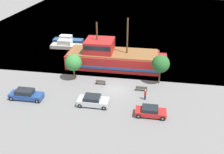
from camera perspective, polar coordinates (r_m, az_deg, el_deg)
ground_plane at (r=38.64m, az=0.78°, el=-3.03°), size 160.00×160.00×0.00m
water_surface at (r=79.51m, az=5.60°, el=13.20°), size 80.00×80.00×0.00m
pirate_ship at (r=45.68m, az=-0.04°, el=4.58°), size 17.89×5.97×9.09m
moored_boat_dockside at (r=58.91m, az=-10.09°, el=8.35°), size 6.82×2.00×1.71m
moored_boat_outer at (r=55.60m, az=-10.25°, el=7.19°), size 7.40×2.16×1.84m
parked_car_curb_front at (r=33.17m, az=8.80°, el=-7.79°), size 4.01×1.85×1.33m
parked_car_curb_mid at (r=38.20m, az=-19.09°, el=-3.80°), size 4.83×1.81×1.56m
parked_car_curb_rear at (r=34.86m, az=-4.37°, el=-5.43°), size 4.26×2.02×1.49m
fire_hydrant at (r=36.96m, az=-4.46°, el=-3.94°), size 0.42×0.25×0.76m
bench_promenade_east at (r=40.03m, az=-2.63°, el=-1.19°), size 1.53×0.45×0.85m
bench_promenade_west at (r=38.50m, az=6.74°, el=-2.61°), size 1.74×0.45×0.85m
pedestrian_walking_near at (r=36.27m, az=7.61°, el=-4.02°), size 0.32×0.32×1.64m
tree_row_east at (r=40.89m, az=-8.83°, el=3.27°), size 2.74×2.74×4.44m
tree_row_mideast at (r=39.78m, az=11.07°, el=2.95°), size 2.81×2.81×4.85m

